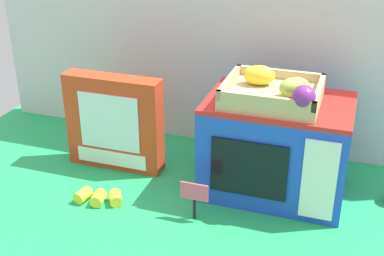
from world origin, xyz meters
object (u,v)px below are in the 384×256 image
Objects in this scene: cookie_set_box at (114,123)px; loose_toy_banana at (99,197)px; toy_microwave at (276,147)px; food_groups_crate at (275,93)px; price_sign at (194,195)px.

cookie_set_box reaches higher than loose_toy_banana.
cookie_set_box is at bearing -178.07° from toy_microwave.
food_groups_crate reaches higher than cookie_set_box.
food_groups_crate is 0.84× the size of cookie_set_box.
food_groups_crate is 0.47m from cookie_set_box.
loose_toy_banana is (-0.41, -0.21, -0.11)m from toy_microwave.
food_groups_crate is 0.52m from loose_toy_banana.
toy_microwave is at bearing 26.73° from loose_toy_banana.
food_groups_crate reaches higher than loose_toy_banana.
toy_microwave reaches higher than price_sign.
toy_microwave is 3.63× the size of price_sign.
food_groups_crate is at bearing -122.56° from toy_microwave.
toy_microwave is 2.78× the size of loose_toy_banana.
loose_toy_banana is (-0.25, -0.01, -0.05)m from price_sign.
toy_microwave is at bearing 1.93° from cookie_set_box.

